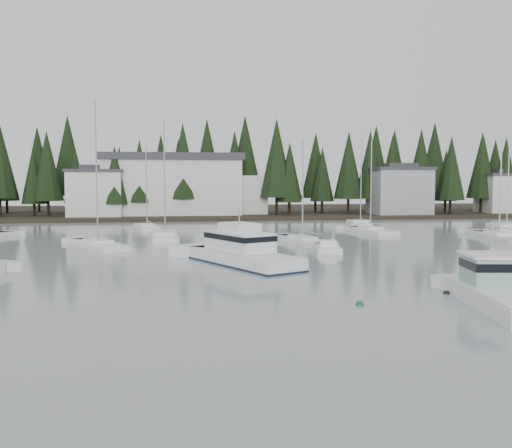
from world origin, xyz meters
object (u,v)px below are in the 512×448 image
Objects in this scene: house_east_a at (399,190)px; cabin_cruiser_center at (242,255)px; sailboat_5 at (147,229)px; sailboat_9 at (165,238)px; runabout_1 at (328,250)px; sailboat_2 at (370,232)px; sailboat_4 at (360,225)px; house_west at (96,192)px; house_east_b at (505,192)px; sailboat_7 at (98,246)px; lobster_boat_teal at (501,295)px; sailboat_0 at (499,238)px; harbor_inn at (184,185)px; sailboat_8 at (302,243)px; sailboat_10 at (507,229)px.

house_east_a reaches higher than cabin_cruiser_center.
cabin_cruiser_center is 34.99m from sailboat_5.
runabout_1 is (15.10, -14.18, 0.06)m from sailboat_9.
sailboat_2 reaches higher than sailboat_5.
sailboat_4 is at bearing -125.53° from house_east_a.
house_west is 1.00× the size of house_east_b.
sailboat_4 reaches higher than house_east_b.
sailboat_7 is (-48.09, -42.32, -4.82)m from house_east_a.
sailboat_0 is (19.56, 32.58, -0.52)m from lobster_boat_teal.
house_west reaches higher than runabout_1.
harbor_inn is 54.70m from runabout_1.
runabout_1 is (-48.60, -50.64, -4.27)m from house_east_b.
sailboat_7 is at bearing 98.11° from sailboat_0.
sailboat_9 is at bearing -9.71° from cabin_cruiser_center.
sailboat_7 reaches higher than runabout_1.
harbor_inn is 47.88m from sailboat_7.
lobster_boat_teal is 31.17m from sailboat_8.
sailboat_9 is (-2.75, -38.80, -5.71)m from harbor_inn.
lobster_boat_teal is 0.77× the size of sailboat_5.
sailboat_4 is (21.77, 36.70, -0.67)m from cabin_cruiser_center.
sailboat_9 is at bearing -150.22° from house_east_b.
house_west is at bearing -179.25° from house_east_b.
sailboat_5 is 32.02m from runabout_1.
harbor_inn is at bearing 23.59° from runabout_1.
sailboat_0 is at bearing -138.45° from sailboat_2.
lobster_boat_teal is at bearing -175.33° from sailboat_4.
harbor_inn reaches higher than lobster_boat_teal.
sailboat_9 is (-6.29, 21.34, -0.68)m from cabin_cruiser_center.
sailboat_5 is 48.23m from sailboat_10.
cabin_cruiser_center is at bearing -164.76° from sailboat_7.
sailboat_8 is at bearing -118.46° from sailboat_9.
sailboat_5 is (9.67, -22.98, -4.58)m from house_west.
sailboat_8 is (16.92, -19.61, -0.02)m from sailboat_5.
house_east_b is 0.79× the size of sailboat_5.
sailboat_5 is 12.75m from sailboat_9.
sailboat_10 is (30.80, 12.63, 0.02)m from sailboat_8.
house_east_b is 0.32× the size of harbor_inn.
sailboat_2 is at bearing -39.91° from house_west.
harbor_inn is 54.18m from sailboat_10.
sailboat_2 is 15.69m from sailboat_8.
sailboat_10 is at bearing -81.46° from cabin_cruiser_center.
house_east_b is 70.32m from runabout_1.
house_east_b is 0.69× the size of sailboat_9.
sailboat_5 is (-8.92, 33.82, -0.67)m from cabin_cruiser_center.
sailboat_0 is 13.48m from sailboat_10.
harbor_inn is at bearing -39.04° from sailboat_7.
sailboat_0 is at bearing -114.91° from sailboat_7.
sailboat_0 is 1.17× the size of sailboat_2.
sailboat_8 reaches higher than lobster_boat_teal.
house_east_b reaches higher than runabout_1.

